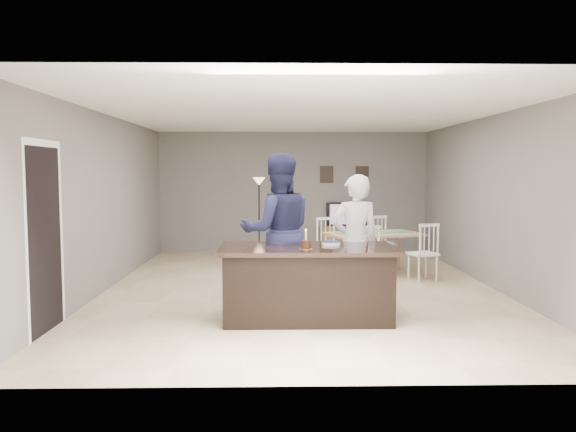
{
  "coord_description": "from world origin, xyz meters",
  "views": [
    {
      "loc": [
        -0.38,
        -8.63,
        1.83
      ],
      "look_at": [
        -0.21,
        -0.3,
        1.16
      ],
      "focal_mm": 35.0,
      "sensor_mm": 36.0,
      "label": 1
    }
  ],
  "objects_px": {
    "television": "(347,214)",
    "floor_lamp": "(259,196)",
    "tv_console": "(347,240)",
    "woman": "(355,242)",
    "kitchen_island": "(307,282)",
    "dining_table": "(374,240)",
    "man": "(278,232)",
    "plate_stack": "(331,243)",
    "birthday_cake": "(306,244)"
  },
  "relations": [
    {
      "from": "kitchen_island",
      "to": "television",
      "type": "xyz_separation_m",
      "value": [
        1.2,
        5.64,
        0.41
      ]
    },
    {
      "from": "plate_stack",
      "to": "floor_lamp",
      "type": "bearing_deg",
      "value": 102.65
    },
    {
      "from": "tv_console",
      "to": "plate_stack",
      "type": "relative_size",
      "value": 4.94
    },
    {
      "from": "kitchen_island",
      "to": "floor_lamp",
      "type": "xyz_separation_m",
      "value": [
        -0.74,
        4.84,
        0.86
      ]
    },
    {
      "from": "tv_console",
      "to": "man",
      "type": "xyz_separation_m",
      "value": [
        -1.56,
        -5.02,
        0.73
      ]
    },
    {
      "from": "woman",
      "to": "birthday_cake",
      "type": "xyz_separation_m",
      "value": [
        -0.69,
        -0.76,
        0.07
      ]
    },
    {
      "from": "man",
      "to": "birthday_cake",
      "type": "relative_size",
      "value": 8.62
    },
    {
      "from": "kitchen_island",
      "to": "plate_stack",
      "type": "bearing_deg",
      "value": 29.76
    },
    {
      "from": "birthday_cake",
      "to": "plate_stack",
      "type": "distance_m",
      "value": 0.51
    },
    {
      "from": "woman",
      "to": "floor_lamp",
      "type": "relative_size",
      "value": 1.05
    },
    {
      "from": "woman",
      "to": "floor_lamp",
      "type": "xyz_separation_m",
      "value": [
        -1.41,
        4.29,
        0.42
      ]
    },
    {
      "from": "kitchen_island",
      "to": "television",
      "type": "relative_size",
      "value": 2.35
    },
    {
      "from": "kitchen_island",
      "to": "man",
      "type": "height_order",
      "value": "man"
    },
    {
      "from": "woman",
      "to": "floor_lamp",
      "type": "distance_m",
      "value": 4.53
    },
    {
      "from": "television",
      "to": "floor_lamp",
      "type": "relative_size",
      "value": 0.54
    },
    {
      "from": "man",
      "to": "floor_lamp",
      "type": "distance_m",
      "value": 4.31
    },
    {
      "from": "woman",
      "to": "birthday_cake",
      "type": "height_order",
      "value": "woman"
    },
    {
      "from": "woman",
      "to": "dining_table",
      "type": "height_order",
      "value": "woman"
    },
    {
      "from": "kitchen_island",
      "to": "dining_table",
      "type": "bearing_deg",
      "value": 65.36
    },
    {
      "from": "kitchen_island",
      "to": "floor_lamp",
      "type": "distance_m",
      "value": 4.97
    },
    {
      "from": "tv_console",
      "to": "birthday_cake",
      "type": "bearing_deg",
      "value": -102.0
    },
    {
      "from": "television",
      "to": "birthday_cake",
      "type": "distance_m",
      "value": 5.98
    },
    {
      "from": "kitchen_island",
      "to": "woman",
      "type": "bearing_deg",
      "value": 39.58
    },
    {
      "from": "tv_console",
      "to": "woman",
      "type": "height_order",
      "value": "woman"
    },
    {
      "from": "tv_console",
      "to": "dining_table",
      "type": "height_order",
      "value": "dining_table"
    },
    {
      "from": "woman",
      "to": "man",
      "type": "height_order",
      "value": "man"
    },
    {
      "from": "television",
      "to": "floor_lamp",
      "type": "xyz_separation_m",
      "value": [
        -1.94,
        -0.8,
        0.45
      ]
    },
    {
      "from": "dining_table",
      "to": "floor_lamp",
      "type": "height_order",
      "value": "floor_lamp"
    },
    {
      "from": "television",
      "to": "plate_stack",
      "type": "bearing_deg",
      "value": 80.7
    },
    {
      "from": "man",
      "to": "floor_lamp",
      "type": "relative_size",
      "value": 1.21
    },
    {
      "from": "birthday_cake",
      "to": "floor_lamp",
      "type": "xyz_separation_m",
      "value": [
        -0.71,
        5.05,
        0.36
      ]
    },
    {
      "from": "birthday_cake",
      "to": "dining_table",
      "type": "relative_size",
      "value": 0.11
    },
    {
      "from": "birthday_cake",
      "to": "kitchen_island",
      "type": "bearing_deg",
      "value": 82.21
    },
    {
      "from": "woman",
      "to": "floor_lamp",
      "type": "bearing_deg",
      "value": -83.45
    },
    {
      "from": "kitchen_island",
      "to": "man",
      "type": "distance_m",
      "value": 0.87
    },
    {
      "from": "kitchen_island",
      "to": "birthday_cake",
      "type": "distance_m",
      "value": 0.55
    },
    {
      "from": "kitchen_island",
      "to": "tv_console",
      "type": "distance_m",
      "value": 5.7
    },
    {
      "from": "birthday_cake",
      "to": "plate_stack",
      "type": "relative_size",
      "value": 0.98
    },
    {
      "from": "tv_console",
      "to": "woman",
      "type": "xyz_separation_m",
      "value": [
        -0.53,
        -5.02,
        0.59
      ]
    },
    {
      "from": "kitchen_island",
      "to": "plate_stack",
      "type": "distance_m",
      "value": 0.58
    },
    {
      "from": "woman",
      "to": "plate_stack",
      "type": "height_order",
      "value": "woman"
    },
    {
      "from": "tv_console",
      "to": "birthday_cake",
      "type": "height_order",
      "value": "birthday_cake"
    },
    {
      "from": "kitchen_island",
      "to": "tv_console",
      "type": "bearing_deg",
      "value": 77.84
    },
    {
      "from": "tv_console",
      "to": "man",
      "type": "distance_m",
      "value": 5.31
    },
    {
      "from": "plate_stack",
      "to": "man",
      "type": "bearing_deg",
      "value": 150.58
    },
    {
      "from": "television",
      "to": "dining_table",
      "type": "distance_m",
      "value": 2.75
    },
    {
      "from": "woman",
      "to": "man",
      "type": "relative_size",
      "value": 0.87
    },
    {
      "from": "kitchen_island",
      "to": "man",
      "type": "relative_size",
      "value": 1.04
    },
    {
      "from": "man",
      "to": "birthday_cake",
      "type": "xyz_separation_m",
      "value": [
        0.33,
        -0.76,
        -0.07
      ]
    },
    {
      "from": "floor_lamp",
      "to": "kitchen_island",
      "type": "bearing_deg",
      "value": -81.29
    }
  ]
}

